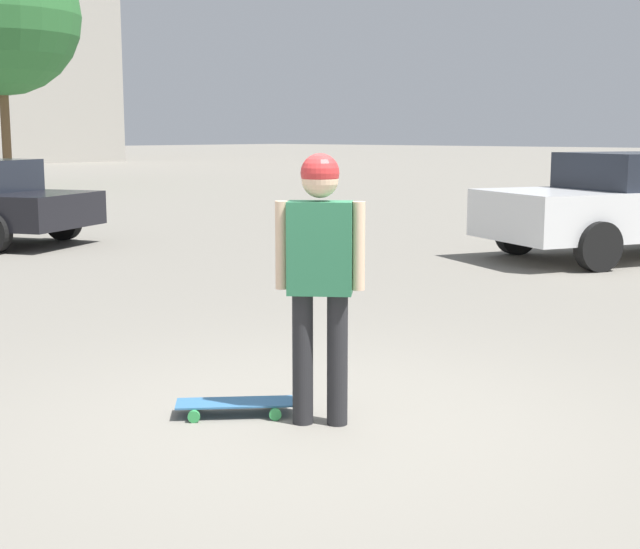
# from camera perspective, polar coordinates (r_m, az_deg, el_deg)

# --- Properties ---
(ground_plane) EXTENTS (220.00, 220.00, 0.00)m
(ground_plane) POSITION_cam_1_polar(r_m,az_deg,el_deg) (5.75, 0.00, -9.50)
(ground_plane) COLOR gray
(person) EXTENTS (0.46, 0.40, 1.71)m
(person) POSITION_cam_1_polar(r_m,az_deg,el_deg) (5.51, 0.00, 0.82)
(person) COLOR #262628
(person) RESTS_ON ground_plane
(skateboard) EXTENTS (0.69, 0.72, 0.09)m
(skateboard) POSITION_cam_1_polar(r_m,az_deg,el_deg) (5.91, -5.47, -8.27)
(skateboard) COLOR #336693
(skateboard) RESTS_ON ground_plane
(car_parked_near) EXTENTS (3.66, 5.02, 1.55)m
(car_parked_near) POSITION_cam_1_polar(r_m,az_deg,el_deg) (14.04, 19.67, 4.31)
(car_parked_near) COLOR silver
(car_parked_near) RESTS_ON ground_plane
(tree_distant) EXTENTS (5.49, 5.49, 8.61)m
(tree_distant) POSITION_cam_1_polar(r_m,az_deg,el_deg) (33.69, -19.83, 15.36)
(tree_distant) COLOR brown
(tree_distant) RESTS_ON ground_plane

